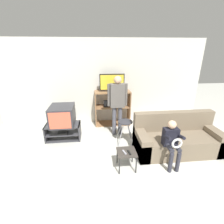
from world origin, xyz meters
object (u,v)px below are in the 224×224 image
television_flat (112,83)px  couch (176,139)px  media_shelf (112,108)px  remote_control_white (124,152)px  television_main (62,115)px  person_seated_child (172,140)px  remote_control_black (129,152)px  tv_stand (63,132)px  folding_stool (125,125)px  snack_table (127,154)px  person_standing_adult (117,100)px

television_flat → couch: (1.36, -1.61, -1.03)m
media_shelf → remote_control_white: (0.01, -2.16, -0.15)m
television_main → person_seated_child: (2.37, -1.32, -0.10)m
media_shelf → remote_control_black: 2.19m
remote_control_white → tv_stand: bearing=120.3°
folding_stool → television_flat: bearing=101.1°
media_shelf → couch: bearing=-50.5°
tv_stand → remote_control_black: tv_stand is taller
media_shelf → television_flat: size_ratio=1.48×
tv_stand → couch: (2.76, -0.83, 0.09)m
television_main → television_flat: bearing=29.3°
remote_control_black → remote_control_white: size_ratio=1.00×
media_shelf → couch: 2.13m
snack_table → person_standing_adult: 1.59m
person_seated_child → couch: bearing=52.6°
folding_stool → person_standing_adult: (-0.15, 0.45, 0.51)m
tv_stand → person_standing_adult: size_ratio=0.55×
tv_stand → remote_control_white: bearing=-43.7°
snack_table → media_shelf: bearing=91.6°
tv_stand → television_flat: size_ratio=1.23×
remote_control_black → person_seated_child: bearing=-4.0°
television_main → snack_table: (1.45, -1.34, -0.34)m
television_main → snack_table: television_main is taller
tv_stand → snack_table: 1.99m
remote_control_black → person_seated_child: person_seated_child is taller
media_shelf → snack_table: media_shelf is taller
television_main → media_shelf: 1.61m
couch → remote_control_black: bearing=-156.3°
media_shelf → person_standing_adult: (0.06, -0.70, 0.45)m
folding_stool → person_standing_adult: person_standing_adult is taller
folding_stool → television_main: bearing=167.5°
remote_control_white → person_seated_child: person_seated_child is taller
folding_stool → remote_control_black: (-0.10, -1.03, -0.09)m
media_shelf → person_standing_adult: person_standing_adult is taller
snack_table → remote_control_white: bearing=-153.0°
television_flat → person_seated_child: 2.44m
television_main → folding_stool: 1.65m
tv_stand → person_standing_adult: bearing=3.9°
remote_control_black → remote_control_white: 0.10m
couch → person_seated_child: person_seated_child is taller
remote_control_white → person_standing_adult: size_ratio=0.09×
folding_stool → snack_table: folding_stool is taller
snack_table → person_seated_child: bearing=1.1°
television_main → couch: size_ratio=0.35×
person_standing_adult → person_seated_child: 1.74m
media_shelf → television_flat: (-0.01, -0.02, 0.78)m
remote_control_white → person_standing_adult: (0.05, 1.46, 0.61)m
couch → person_seated_child: size_ratio=1.99×
media_shelf → folding_stool: bearing=-79.8°
television_flat → snack_table: (0.07, -2.11, -1.00)m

